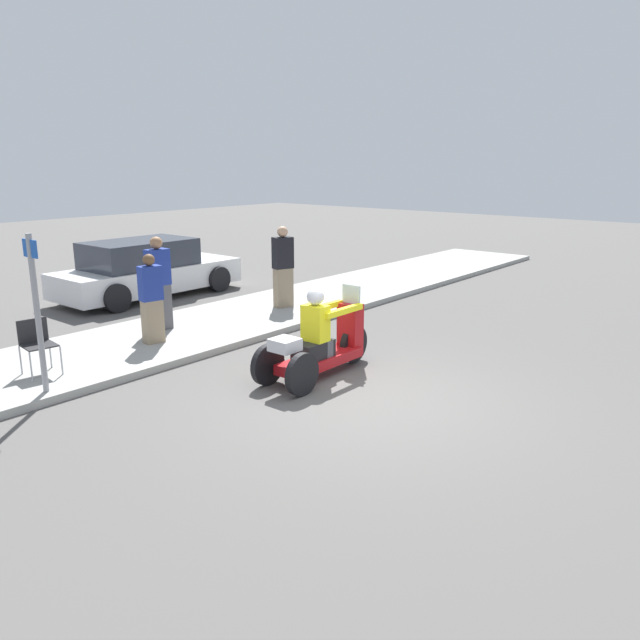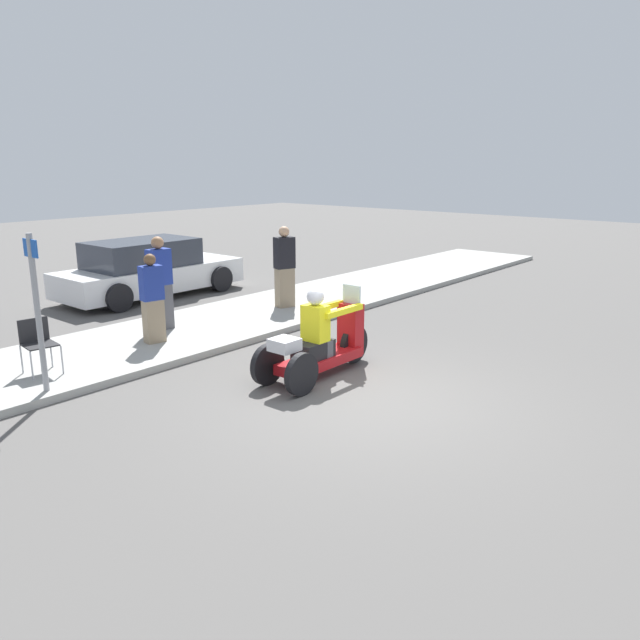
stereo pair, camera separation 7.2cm
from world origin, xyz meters
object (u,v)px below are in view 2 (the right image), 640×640
Objects in this scene: spectator_by_tree at (152,300)px; street_sign at (37,307)px; motorcycle_trike at (320,345)px; spectator_mid_group at (160,285)px; spectator_end_of_line at (285,268)px; folding_chair_curbside at (37,340)px; parked_car_lot_center at (148,270)px.

street_sign is at bearing -160.32° from spectator_by_tree.
spectator_mid_group is at bearing 92.09° from motorcycle_trike.
spectator_mid_group is at bearing 169.94° from spectator_end_of_line.
spectator_mid_group reaches higher than motorcycle_trike.
folding_chair_curbside is 0.37× the size of street_sign.
spectator_end_of_line and spectator_mid_group have the same top height.
parked_car_lot_center is at bearing 43.17° from street_sign.
folding_chair_curbside is (-2.87, 3.15, 0.12)m from motorcycle_trike.
motorcycle_trike reaches higher than parked_car_lot_center.
spectator_end_of_line is 3.80m from parked_car_lot_center.
spectator_end_of_line is at bearing 9.59° from street_sign.
parked_car_lot_center is at bearing 75.76° from motorcycle_trike.
motorcycle_trike is at bearing -76.31° from spectator_by_tree.
spectator_mid_group reaches higher than spectator_by_tree.
street_sign reaches higher than motorcycle_trike.
folding_chair_curbside is at bearing -166.14° from spectator_mid_group.
motorcycle_trike is 3.85m from spectator_mid_group.
motorcycle_trike is 0.51× the size of parked_car_lot_center.
parked_car_lot_center is (1.91, 3.15, -0.31)m from spectator_mid_group.
spectator_mid_group is at bearing 26.29° from street_sign.
folding_chair_curbside is (-5.60, -0.16, -0.35)m from spectator_end_of_line.
folding_chair_curbside is at bearing -178.33° from spectator_end_of_line.
spectator_mid_group is at bearing -121.22° from parked_car_lot_center.
motorcycle_trike is at bearing -35.78° from street_sign.
street_sign reaches higher than folding_chair_curbside.
street_sign reaches higher than parked_car_lot_center.
spectator_by_tree is at bearing -177.80° from spectator_end_of_line.
spectator_by_tree is at bearing 0.79° from folding_chair_curbside.
spectator_end_of_line is (3.51, 0.13, 0.09)m from spectator_by_tree.
spectator_mid_group is 2.15× the size of folding_chair_curbside.
spectator_end_of_line reaches higher than spectator_by_tree.
folding_chair_curbside is at bearing 68.29° from street_sign.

